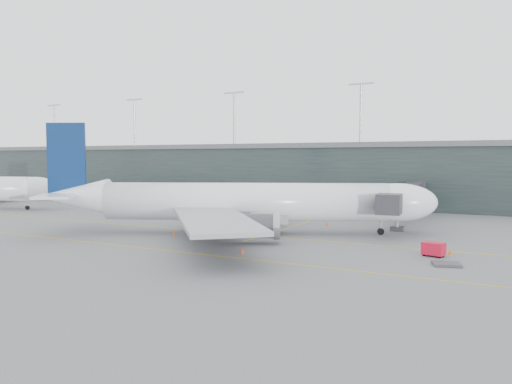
% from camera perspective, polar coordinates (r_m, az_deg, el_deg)
% --- Properties ---
extents(ground, '(320.00, 320.00, 0.00)m').
position_cam_1_polar(ground, '(80.72, -1.22, -4.39)').
color(ground, '#525257').
rests_on(ground, ground).
extents(taxiline_a, '(160.00, 0.25, 0.02)m').
position_cam_1_polar(taxiline_a, '(77.28, -2.66, -4.76)').
color(taxiline_a, gold).
rests_on(taxiline_a, ground).
extents(taxiline_b, '(160.00, 0.25, 0.02)m').
position_cam_1_polar(taxiline_b, '(64.19, -9.95, -6.62)').
color(taxiline_b, gold).
rests_on(taxiline_b, ground).
extents(taxiline_lead_main, '(0.25, 60.00, 0.02)m').
position_cam_1_polar(taxiline_lead_main, '(96.69, 7.14, -3.02)').
color(taxiline_lead_main, gold).
rests_on(taxiline_lead_main, ground).
extents(taxiline_lead_adj, '(0.25, 60.00, 0.02)m').
position_cam_1_polar(taxiline_lead_adj, '(145.37, -23.87, -0.98)').
color(taxiline_lead_adj, gold).
rests_on(taxiline_lead_adj, ground).
extents(terminal, '(240.00, 36.00, 29.00)m').
position_cam_1_polar(terminal, '(133.66, 10.90, 2.15)').
color(terminal, black).
rests_on(terminal, ground).
extents(main_aircraft, '(58.14, 53.54, 17.13)m').
position_cam_1_polar(main_aircraft, '(76.66, -1.52, -1.22)').
color(main_aircraft, white).
rests_on(main_aircraft, ground).
extents(jet_bridge, '(6.98, 43.82, 6.67)m').
position_cam_1_polar(jet_bridge, '(96.41, 17.23, -0.21)').
color(jet_bridge, '#2E2D33').
rests_on(jet_bridge, ground).
extents(gse_cart, '(2.78, 2.14, 1.68)m').
position_cam_1_polar(gse_cart, '(63.14, 19.63, -6.12)').
color(gse_cart, red).
rests_on(gse_cart, ground).
extents(baggage_dolly, '(3.44, 3.05, 0.29)m').
position_cam_1_polar(baggage_dolly, '(58.55, 20.94, -7.69)').
color(baggage_dolly, '#39393E').
rests_on(baggage_dolly, ground).
extents(uld_a, '(2.21, 1.88, 1.79)m').
position_cam_1_polar(uld_a, '(90.88, -0.41, -2.85)').
color(uld_a, '#3D3D42').
rests_on(uld_a, ground).
extents(uld_b, '(2.35, 1.96, 1.99)m').
position_cam_1_polar(uld_b, '(92.59, 0.88, -2.65)').
color(uld_b, '#3D3D42').
rests_on(uld_b, ground).
extents(uld_c, '(2.01, 1.66, 1.74)m').
position_cam_1_polar(uld_c, '(90.19, 2.36, -2.92)').
color(uld_c, '#3D3D42').
rests_on(uld_c, ground).
extents(cone_nose, '(0.49, 0.49, 0.78)m').
position_cam_1_polar(cone_nose, '(65.09, 21.35, -6.35)').
color(cone_nose, '#D1690B').
rests_on(cone_nose, ground).
extents(cone_wing_stbd, '(0.45, 0.45, 0.72)m').
position_cam_1_polar(cone_wing_stbd, '(61.41, -1.60, -6.71)').
color(cone_wing_stbd, '#EC420D').
rests_on(cone_wing_stbd, ground).
extents(cone_wing_port, '(0.42, 0.42, 0.67)m').
position_cam_1_polar(cone_wing_port, '(86.93, 8.10, -3.60)').
color(cone_wing_port, '#DA470C').
rests_on(cone_wing_port, ground).
extents(cone_tail, '(0.48, 0.48, 0.76)m').
position_cam_1_polar(cone_tail, '(76.08, -9.31, -4.67)').
color(cone_tail, '#D63D0B').
rests_on(cone_tail, ground).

